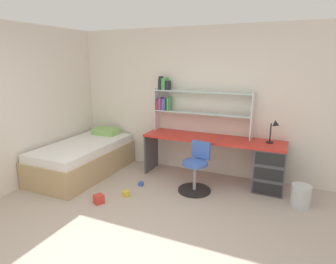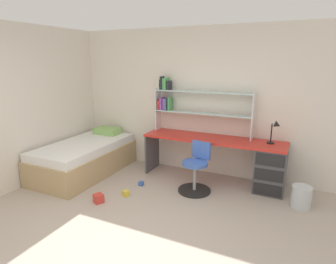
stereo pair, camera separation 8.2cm
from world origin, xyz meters
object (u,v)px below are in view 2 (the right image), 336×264
Objects in this scene: toy_block_red_2 at (99,198)px; desk_lamp at (276,129)px; bookshelf_hutch at (189,102)px; swivel_chair at (196,172)px; toy_block_blue_1 at (141,184)px; waste_bin at (301,197)px; desk at (251,161)px; toy_block_yellow_0 at (126,193)px; bed_platform at (85,157)px.

desk_lamp is at bearing 34.68° from toy_block_red_2.
desk_lamp is (1.48, -0.12, -0.31)m from bookshelf_hutch.
swivel_chair is 0.95m from toy_block_blue_1.
desk_lamp is 1.21× the size of waste_bin.
desk is at bearing 34.37° from swivel_chair.
bookshelf_hutch reaches higher than toy_block_yellow_0.
bookshelf_hutch is (-1.16, 0.17, 0.87)m from desk.
bookshelf_hutch is at bearing 171.57° from desk.
desk_lamp is 0.20× the size of bed_platform.
toy_block_red_2 is (-1.92, -1.50, -0.38)m from desk.
toy_block_yellow_0 is at bearing -162.57° from waste_bin.
bookshelf_hutch is 20.20× the size of toy_block_yellow_0.
toy_block_yellow_0 reaches higher than toy_block_blue_1.
swivel_chair is at bearing -60.18° from bookshelf_hutch.
swivel_chair is at bearing -174.97° from waste_bin.
waste_bin is 2.44m from toy_block_blue_1.
desk_lamp is 0.49× the size of swivel_chair.
desk is at bearing -8.43° from bookshelf_hutch.
bed_platform is 3.65m from waste_bin.
swivel_chair is 1.14m from toy_block_yellow_0.
toy_block_blue_1 is (-0.88, -0.21, -0.27)m from swivel_chair.
bookshelf_hutch is 1.64m from toy_block_blue_1.
desk is at bearing -170.81° from desk_lamp.
toy_block_blue_1 is (-0.49, -0.90, -1.28)m from bookshelf_hutch.
bed_platform is 22.33× the size of toy_block_yellow_0.
bookshelf_hutch is at bearing 68.91° from toy_block_yellow_0.
toy_block_blue_1 is (0.02, 0.42, -0.01)m from toy_block_yellow_0.
bookshelf_hutch is 2.16m from bed_platform.
bookshelf_hutch is 4.56× the size of desk_lamp.
toy_block_yellow_0 is at bearing -148.81° from desk_lamp.
swivel_chair is 0.41× the size of bed_platform.
waste_bin is (0.45, -0.44, -0.85)m from desk_lamp.
desk is 1.46m from bookshelf_hutch.
desk is at bearing 37.97° from toy_block_red_2.
toy_block_yellow_0 is at bearing -93.14° from toy_block_blue_1.
bookshelf_hutch is at bearing 25.96° from bed_platform.
toy_block_red_2 is at bearing -139.84° from swivel_chair.
desk_lamp is 4.43× the size of toy_block_yellow_0.
toy_block_red_2 is (-2.24, -1.55, -0.95)m from desk_lamp.
swivel_chair reaches higher than desk.
toy_block_yellow_0 is at bearing -22.18° from bed_platform.
desk_lamp is at bearing 9.19° from desk.
swivel_chair reaches higher than toy_block_blue_1.
bookshelf_hutch reaches higher than toy_block_red_2.
bookshelf_hutch is 2.22× the size of swivel_chair.
desk is 1.23× the size of bed_platform.
desk is 33.69× the size of toy_block_blue_1.
toy_block_yellow_0 is at bearing -145.39° from desk.
waste_bin is 4.50× the size of toy_block_blue_1.
bookshelf_hutch is at bearing 163.89° from waste_bin.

